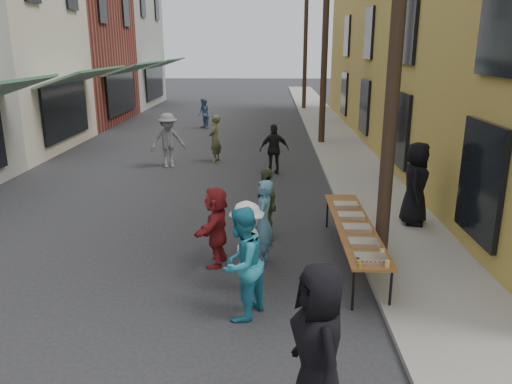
# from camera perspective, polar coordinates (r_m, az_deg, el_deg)

# --- Properties ---
(ground) EXTENTS (120.00, 120.00, 0.00)m
(ground) POSITION_cam_1_polar(r_m,az_deg,el_deg) (7.55, -15.73, -16.38)
(ground) COLOR #28282B
(ground) RESTS_ON ground
(sidewalk) EXTENTS (2.20, 60.00, 0.10)m
(sidewalk) POSITION_cam_1_polar(r_m,az_deg,el_deg) (21.59, 9.32, 5.56)
(sidewalk) COLOR gray
(sidewalk) RESTS_ON ground
(building_ochre) EXTENTS (10.00, 28.00, 10.00)m
(building_ochre) POSITION_cam_1_polar(r_m,az_deg,el_deg) (21.97, 27.07, 17.24)
(building_ochre) COLOR #AF923E
(building_ochre) RESTS_ON ground
(utility_pole_near) EXTENTS (0.26, 0.26, 9.00)m
(utility_pole_near) POSITION_cam_1_polar(r_m,az_deg,el_deg) (9.30, 15.97, 18.79)
(utility_pole_near) COLOR #2D2116
(utility_pole_near) RESTS_ON ground
(utility_pole_mid) EXTENTS (0.26, 0.26, 9.00)m
(utility_pole_mid) POSITION_cam_1_polar(r_m,az_deg,el_deg) (21.15, 7.92, 17.52)
(utility_pole_mid) COLOR #2D2116
(utility_pole_mid) RESTS_ON ground
(utility_pole_far) EXTENTS (0.26, 0.26, 9.00)m
(utility_pole_far) POSITION_cam_1_polar(r_m,az_deg,el_deg) (33.11, 5.69, 17.11)
(utility_pole_far) COLOR #2D2116
(utility_pole_far) RESTS_ON ground
(serving_table) EXTENTS (0.70, 4.00, 0.75)m
(serving_table) POSITION_cam_1_polar(r_m,az_deg,el_deg) (9.67, 11.14, -3.89)
(serving_table) COLOR brown
(serving_table) RESTS_ON ground
(catering_tray_sausage) EXTENTS (0.50, 0.33, 0.08)m
(catering_tray_sausage) POSITION_cam_1_polar(r_m,az_deg,el_deg) (8.14, 12.99, -7.39)
(catering_tray_sausage) COLOR maroon
(catering_tray_sausage) RESTS_ON serving_table
(catering_tray_foil_b) EXTENTS (0.50, 0.33, 0.08)m
(catering_tray_foil_b) POSITION_cam_1_polar(r_m,az_deg,el_deg) (8.73, 12.19, -5.68)
(catering_tray_foil_b) COLOR #B2B2B7
(catering_tray_foil_b) RESTS_ON serving_table
(catering_tray_buns) EXTENTS (0.50, 0.33, 0.08)m
(catering_tray_buns) POSITION_cam_1_polar(r_m,az_deg,el_deg) (9.37, 11.45, -4.08)
(catering_tray_buns) COLOR tan
(catering_tray_buns) RESTS_ON serving_table
(catering_tray_foil_d) EXTENTS (0.50, 0.33, 0.08)m
(catering_tray_foil_d) POSITION_cam_1_polar(r_m,az_deg,el_deg) (10.02, 10.80, -2.69)
(catering_tray_foil_d) COLOR #B2B2B7
(catering_tray_foil_d) RESTS_ON serving_table
(catering_tray_buns_end) EXTENTS (0.50, 0.33, 0.08)m
(catering_tray_buns_end) POSITION_cam_1_polar(r_m,az_deg,el_deg) (10.67, 10.24, -1.47)
(catering_tray_buns_end) COLOR tan
(catering_tray_buns_end) RESTS_ON serving_table
(condiment_jar_a) EXTENTS (0.07, 0.07, 0.08)m
(condiment_jar_a) POSITION_cam_1_polar(r_m,az_deg,el_deg) (7.83, 11.81, -8.29)
(condiment_jar_a) COLOR #A57F26
(condiment_jar_a) RESTS_ON serving_table
(condiment_jar_b) EXTENTS (0.07, 0.07, 0.08)m
(condiment_jar_b) POSITION_cam_1_polar(r_m,az_deg,el_deg) (7.92, 11.69, -7.99)
(condiment_jar_b) COLOR #A57F26
(condiment_jar_b) RESTS_ON serving_table
(condiment_jar_c) EXTENTS (0.07, 0.07, 0.08)m
(condiment_jar_c) POSITION_cam_1_polar(r_m,az_deg,el_deg) (8.01, 11.57, -7.70)
(condiment_jar_c) COLOR #A57F26
(condiment_jar_c) RESTS_ON serving_table
(cup_stack) EXTENTS (0.08, 0.08, 0.12)m
(cup_stack) POSITION_cam_1_polar(r_m,az_deg,el_deg) (7.95, 14.77, -7.95)
(cup_stack) COLOR tan
(cup_stack) RESTS_ON serving_table
(guest_front_a) EXTENTS (0.81, 1.05, 1.91)m
(guest_front_a) POSITION_cam_1_polar(r_m,az_deg,el_deg) (5.51, 7.16, -17.39)
(guest_front_a) COLOR black
(guest_front_a) RESTS_ON ground
(guest_front_b) EXTENTS (0.47, 0.65, 1.65)m
(guest_front_b) POSITION_cam_1_polar(r_m,az_deg,el_deg) (9.35, 0.81, -3.55)
(guest_front_b) COLOR teal
(guest_front_b) RESTS_ON ground
(guest_front_c) EXTENTS (0.99, 1.07, 1.76)m
(guest_front_c) POSITION_cam_1_polar(r_m,az_deg,el_deg) (7.53, -1.67, -8.20)
(guest_front_c) COLOR teal
(guest_front_c) RESTS_ON ground
(guest_front_d) EXTENTS (0.84, 1.15, 1.60)m
(guest_front_d) POSITION_cam_1_polar(r_m,az_deg,el_deg) (8.29, -1.04, -6.43)
(guest_front_d) COLOR white
(guest_front_d) RESTS_ON ground
(guest_front_e) EXTENTS (0.69, 0.98, 1.55)m
(guest_front_e) POSITION_cam_1_polar(r_m,az_deg,el_deg) (10.71, 1.18, -1.24)
(guest_front_e) COLOR #4D5D36
(guest_front_e) RESTS_ON ground
(guest_queue_back) EXTENTS (0.69, 1.47, 1.53)m
(guest_queue_back) POSITION_cam_1_polar(r_m,az_deg,el_deg) (9.39, -4.56, -3.93)
(guest_queue_back) COLOR maroon
(guest_queue_back) RESTS_ON ground
(server) EXTENTS (0.87, 1.07, 1.89)m
(server) POSITION_cam_1_polar(r_m,az_deg,el_deg) (11.74, 17.78, 0.92)
(server) COLOR black
(server) RESTS_ON sidewalk
(passerby_left) EXTENTS (1.37, 1.12, 1.85)m
(passerby_left) POSITION_cam_1_polar(r_m,az_deg,el_deg) (17.29, -10.02, 5.83)
(passerby_left) COLOR slate
(passerby_left) RESTS_ON ground
(passerby_mid) EXTENTS (1.01, 0.56, 1.63)m
(passerby_mid) POSITION_cam_1_polar(r_m,az_deg,el_deg) (16.10, 2.10, 4.88)
(passerby_mid) COLOR black
(passerby_mid) RESTS_ON ground
(passerby_right) EXTENTS (0.55, 0.70, 1.69)m
(passerby_right) POSITION_cam_1_polar(r_m,az_deg,el_deg) (17.92, -4.69, 6.12)
(passerby_right) COLOR #525732
(passerby_right) RESTS_ON ground
(passerby_far) EXTENTS (0.89, 0.93, 1.52)m
(passerby_far) POSITION_cam_1_polar(r_m,az_deg,el_deg) (25.41, -5.96, 8.90)
(passerby_far) COLOR #4E7297
(passerby_far) RESTS_ON ground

